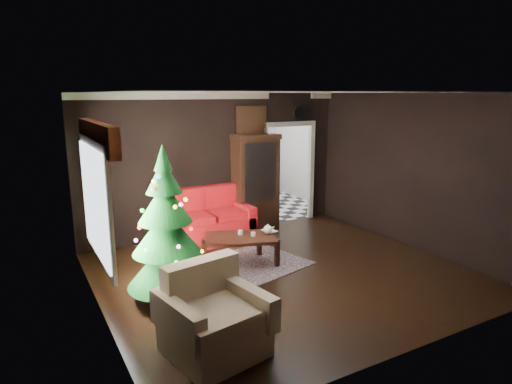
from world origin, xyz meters
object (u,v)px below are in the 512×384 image
curio_cabinet (255,185)px  christmas_tree (166,227)px  wall_clock (300,113)px  teapot (268,229)px  armchair (214,314)px  coffee_table (240,251)px  loveseat (208,216)px  floor_lamp (166,208)px  kitchen_table (250,195)px

curio_cabinet → christmas_tree: bearing=-139.0°
christmas_tree → wall_clock: 4.75m
wall_clock → teapot: bearing=-134.9°
armchair → coffee_table: bearing=45.8°
loveseat → floor_lamp: floor_lamp is taller
armchair → floor_lamp: bearing=70.3°
curio_cabinet → armchair: size_ratio=1.90×
armchair → coffee_table: (1.38, 2.07, -0.19)m
coffee_table → armchair: bearing=-123.7°
loveseat → coffee_table: (-0.06, -1.45, -0.23)m
wall_clock → floor_lamp: bearing=-168.7°
loveseat → wall_clock: bearing=9.7°
christmas_tree → kitchen_table: bearing=48.6°
curio_cabinet → kitchen_table: (0.65, 1.43, -0.57)m
teapot → wall_clock: (1.96, 1.96, 1.78)m
loveseat → christmas_tree: (-1.48, -2.07, 0.55)m
loveseat → teapot: size_ratio=10.20×
coffee_table → kitchen_table: 3.62m
floor_lamp → christmas_tree: christmas_tree is taller
loveseat → armchair: bearing=-112.2°
loveseat → christmas_tree: bearing=-125.6°
floor_lamp → wall_clock: 3.67m
teapot → wall_clock: 3.29m
coffee_table → curio_cabinet: bearing=54.1°
teapot → kitchen_table: kitchen_table is taller
armchair → teapot: (1.84, 1.96, 0.14)m
loveseat → armchair: loveseat is taller
armchair → coffee_table: armchair is taller
curio_cabinet → kitchen_table: 1.67m
floor_lamp → armchair: bearing=-99.2°
kitchen_table → armchair: bearing=-122.1°
curio_cabinet → kitchen_table: curio_cabinet is taller
floor_lamp → armchair: 3.34m
armchair → wall_clock: 5.79m
floor_lamp → armchair: (-0.53, -3.27, -0.37)m
christmas_tree → floor_lamp: bearing=72.5°
floor_lamp → wall_clock: bearing=11.3°
loveseat → coffee_table: size_ratio=1.50×
christmas_tree → armchair: christmas_tree is taller
floor_lamp → loveseat: bearing=15.5°
christmas_tree → teapot: 1.99m
floor_lamp → teapot: (1.30, -1.31, -0.23)m
curio_cabinet → teapot: bearing=-113.0°
curio_cabinet → teapot: 1.97m
teapot → kitchen_table: (1.41, 3.21, -0.23)m
curio_cabinet → coffee_table: size_ratio=1.67×
loveseat → wall_clock: 3.04m
curio_cabinet → christmas_tree: 3.49m
loveseat → teapot: (0.39, -1.56, 0.10)m
teapot → kitchen_table: size_ratio=0.22×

